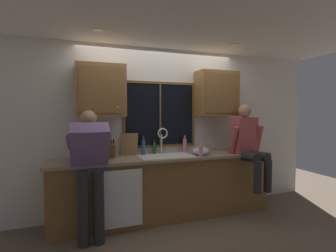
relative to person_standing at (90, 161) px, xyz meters
name	(u,v)px	position (x,y,z in m)	size (l,w,h in m)	color
back_wall	(159,130)	(1.09, 0.69, 0.31)	(5.61, 0.12, 2.55)	silver
ceiling	(211,7)	(1.09, -0.97, 1.60)	(5.61, 4.40, 0.04)	white
ceiling_downlight_left	(99,30)	(0.13, 0.03, 1.57)	(0.14, 0.14, 0.01)	#FFEAB2
ceiling_downlight_right	(235,45)	(2.05, 0.03, 1.57)	(0.14, 0.14, 0.01)	#FFEAB2
window_glass	(160,115)	(1.09, 0.62, 0.56)	(1.10, 0.02, 0.95)	black
window_frame_top	(160,83)	(1.09, 0.61, 1.05)	(1.17, 0.02, 0.04)	brown
window_frame_bottom	(160,146)	(1.09, 0.61, 0.06)	(1.17, 0.02, 0.04)	brown
window_frame_left	(124,115)	(0.52, 0.61, 0.56)	(0.04, 0.02, 0.95)	brown
window_frame_right	(193,114)	(1.66, 0.61, 0.56)	(0.04, 0.02, 0.95)	brown
window_mullion_center	(160,115)	(1.09, 0.61, 0.56)	(0.02, 0.02, 0.95)	brown
lower_cabinet_run	(166,188)	(1.09, 0.34, -0.53)	(3.21, 0.58, 0.88)	brown
countertop	(166,157)	(1.09, 0.32, -0.07)	(3.27, 0.62, 0.04)	gray
dishwasher_front	(119,199)	(0.35, 0.02, -0.51)	(0.60, 0.02, 0.74)	white
upper_cabinet_left	(101,91)	(0.18, 0.46, 0.89)	(0.67, 0.36, 0.72)	olive
upper_cabinet_right	(217,94)	(2.00, 0.46, 0.89)	(0.67, 0.36, 0.72)	olive
sink	(166,162)	(1.09, 0.33, -0.15)	(0.80, 0.46, 0.21)	silver
faucet	(163,137)	(1.10, 0.51, 0.20)	(0.18, 0.09, 0.40)	silver
person_standing	(90,161)	(0.00, 0.00, 0.00)	(0.53, 0.68, 1.59)	#262628
person_sitting_on_counter	(248,142)	(2.33, 0.06, 0.13)	(0.54, 0.62, 1.26)	#262628
knife_block	(111,150)	(0.30, 0.43, 0.06)	(0.12, 0.18, 0.32)	brown
cutting_board	(129,144)	(0.59, 0.54, 0.11)	(0.24, 0.02, 0.34)	#997047
mixing_bowl	(201,151)	(1.60, 0.22, 0.01)	(0.25, 0.25, 0.13)	#B7B7BC
soap_dispenser	(200,151)	(1.55, 0.12, 0.03)	(0.06, 0.07, 0.20)	pink
bottle_green_glass	(143,147)	(0.80, 0.53, 0.07)	(0.06, 0.06, 0.29)	#334C8C
bottle_tall_clear	(154,148)	(0.98, 0.56, 0.04)	(0.05, 0.05, 0.22)	#1E592D
bottle_amber_small	(185,145)	(1.47, 0.51, 0.07)	(0.06, 0.06, 0.28)	pink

